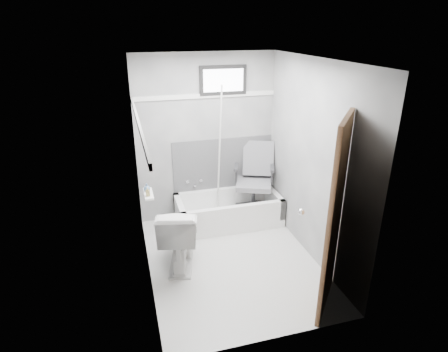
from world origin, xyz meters
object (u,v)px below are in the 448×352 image
object	(u,v)px
toilet	(179,235)
soap_bottle_b	(147,187)
door	(377,230)
office_chair	(254,179)
soap_bottle_a	(148,192)
bathtub	(228,210)

from	to	relation	value
toilet	soap_bottle_b	world-z (taller)	soap_bottle_b
door	soap_bottle_b	distance (m)	2.52
office_chair	soap_bottle_a	bearing A→B (deg)	-132.56
toilet	soap_bottle_b	xyz separation A→B (m)	(-0.32, 0.24, 0.56)
bathtub	soap_bottle_b	size ratio (longest dim) A/B	15.19
bathtub	soap_bottle_a	bearing A→B (deg)	-148.45
soap_bottle_a	soap_bottle_b	bearing A→B (deg)	90.00
toilet	door	world-z (taller)	door
bathtub	toilet	world-z (taller)	toilet
bathtub	office_chair	bearing A→B (deg)	7.13
toilet	soap_bottle_b	size ratio (longest dim) A/B	8.28
toilet	soap_bottle_a	size ratio (longest dim) A/B	8.04
bathtub	door	world-z (taller)	door
door	soap_bottle_b	world-z (taller)	door
office_chair	door	xyz separation A→B (m)	(0.35, -2.26, 0.37)
soap_bottle_b	door	bearing A→B (deg)	-40.36
bathtub	soap_bottle_a	distance (m)	1.57
office_chair	soap_bottle_a	world-z (taller)	office_chair
office_chair	toilet	world-z (taller)	office_chair
bathtub	door	size ratio (longest dim) A/B	0.75
office_chair	toilet	xyz separation A→B (m)	(-1.25, -0.87, -0.23)
office_chair	soap_bottle_a	size ratio (longest dim) A/B	10.04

